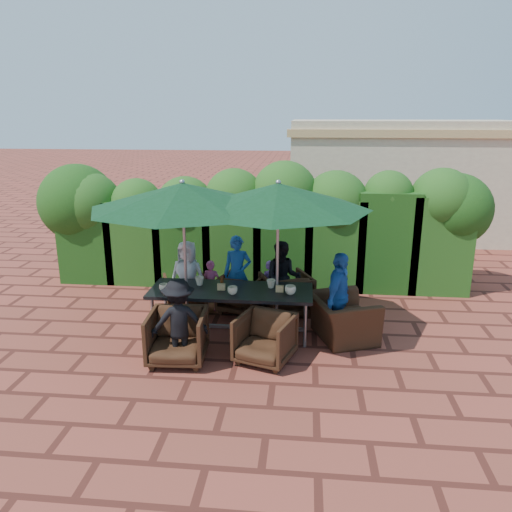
# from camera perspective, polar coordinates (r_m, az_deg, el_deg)

# --- Properties ---
(ground) EXTENTS (80.00, 80.00, 0.00)m
(ground) POSITION_cam_1_polar(r_m,az_deg,el_deg) (8.23, -1.17, -8.31)
(ground) COLOR brown
(ground) RESTS_ON ground
(dining_table) EXTENTS (2.53, 0.90, 0.75)m
(dining_table) POSITION_cam_1_polar(r_m,az_deg,el_deg) (7.81, -2.86, -4.34)
(dining_table) COLOR black
(dining_table) RESTS_ON ground
(umbrella_left) EXTENTS (2.82, 2.82, 2.46)m
(umbrella_left) POSITION_cam_1_polar(r_m,az_deg,el_deg) (7.50, -8.38, 6.81)
(umbrella_left) COLOR gray
(umbrella_left) RESTS_ON ground
(umbrella_right) EXTENTS (2.78, 2.78, 2.46)m
(umbrella_right) POSITION_cam_1_polar(r_m,az_deg,el_deg) (7.38, 2.55, 6.82)
(umbrella_right) COLOR gray
(umbrella_right) RESTS_ON ground
(chair_far_left) EXTENTS (0.89, 0.86, 0.72)m
(chair_far_left) POSITION_cam_1_polar(r_m,az_deg,el_deg) (8.92, -8.09, -4.02)
(chair_far_left) COLOR black
(chair_far_left) RESTS_ON ground
(chair_far_mid) EXTENTS (0.87, 0.84, 0.74)m
(chair_far_mid) POSITION_cam_1_polar(r_m,az_deg,el_deg) (8.81, -1.62, -4.04)
(chair_far_mid) COLOR black
(chair_far_mid) RESTS_ON ground
(chair_far_right) EXTENTS (1.01, 0.99, 0.80)m
(chair_far_right) POSITION_cam_1_polar(r_m,az_deg,el_deg) (8.70, 3.45, -4.13)
(chair_far_right) COLOR black
(chair_far_right) RESTS_ON ground
(chair_near_left) EXTENTS (0.83, 0.78, 0.81)m
(chair_near_left) POSITION_cam_1_polar(r_m,az_deg,el_deg) (7.16, -9.00, -8.86)
(chair_near_left) COLOR black
(chair_near_left) RESTS_ON ground
(chair_near_right) EXTENTS (0.92, 0.89, 0.76)m
(chair_near_right) POSITION_cam_1_polar(r_m,az_deg,el_deg) (7.08, 1.02, -9.17)
(chair_near_right) COLOR black
(chair_near_right) RESTS_ON ground
(chair_end_right) EXTENTS (0.98, 1.19, 0.89)m
(chair_end_right) POSITION_cam_1_polar(r_m,az_deg,el_deg) (7.86, 9.85, -6.25)
(chair_end_right) COLOR black
(chair_end_right) RESTS_ON ground
(adult_far_left) EXTENTS (0.68, 0.46, 1.28)m
(adult_far_left) POSITION_cam_1_polar(r_m,az_deg,el_deg) (8.79, -7.81, -2.37)
(adult_far_left) COLOR silver
(adult_far_left) RESTS_ON ground
(adult_far_mid) EXTENTS (0.52, 0.44, 1.35)m
(adult_far_mid) POSITION_cam_1_polar(r_m,az_deg,el_deg) (8.79, -2.14, -2.01)
(adult_far_mid) COLOR #1E55A6
(adult_far_mid) RESTS_ON ground
(adult_far_right) EXTENTS (0.63, 0.39, 1.30)m
(adult_far_right) POSITION_cam_1_polar(r_m,az_deg,el_deg) (8.62, 3.09, -2.56)
(adult_far_right) COLOR black
(adult_far_right) RESTS_ON ground
(adult_near_left) EXTENTS (0.86, 0.56, 1.23)m
(adult_near_left) POSITION_cam_1_polar(r_m,az_deg,el_deg) (7.04, -8.80, -7.42)
(adult_near_left) COLOR black
(adult_near_left) RESTS_ON ground
(adult_end_right) EXTENTS (0.67, 0.91, 1.40)m
(adult_end_right) POSITION_cam_1_polar(r_m,az_deg,el_deg) (7.69, 9.42, -4.69)
(adult_end_right) COLOR #1E55A6
(adult_end_right) RESTS_ON ground
(child_left) EXTENTS (0.34, 0.29, 0.90)m
(child_left) POSITION_cam_1_polar(r_m,az_deg,el_deg) (8.87, -5.16, -3.40)
(child_left) COLOR #CC487F
(child_left) RESTS_ON ground
(child_right) EXTENTS (0.39, 0.35, 0.91)m
(child_right) POSITION_cam_1_polar(r_m,az_deg,el_deg) (8.81, 1.71, -3.45)
(child_right) COLOR #8E54B6
(child_right) RESTS_ON ground
(pedestrian_a) EXTENTS (1.57, 0.57, 1.68)m
(pedestrian_a) POSITION_cam_1_polar(r_m,az_deg,el_deg) (11.83, 8.98, 3.37)
(pedestrian_a) COLOR #227D41
(pedestrian_a) RESTS_ON ground
(pedestrian_b) EXTENTS (0.78, 0.54, 1.52)m
(pedestrian_b) POSITION_cam_1_polar(r_m,az_deg,el_deg) (12.32, 13.33, 3.26)
(pedestrian_b) COLOR #CC487F
(pedestrian_b) RESTS_ON ground
(pedestrian_c) EXTENTS (1.30, 1.09, 1.86)m
(pedestrian_c) POSITION_cam_1_polar(r_m,az_deg,el_deg) (12.11, 16.08, 3.68)
(pedestrian_c) COLOR gray
(pedestrian_c) RESTS_ON ground
(cup_a) EXTENTS (0.15, 0.15, 0.12)m
(cup_a) POSITION_cam_1_polar(r_m,az_deg,el_deg) (7.82, -10.49, -3.55)
(cup_a) COLOR beige
(cup_a) RESTS_ON dining_table
(cup_b) EXTENTS (0.15, 0.15, 0.14)m
(cup_b) POSITION_cam_1_polar(r_m,az_deg,el_deg) (8.00, -6.47, -2.84)
(cup_b) COLOR beige
(cup_b) RESTS_ON dining_table
(cup_c) EXTENTS (0.15, 0.15, 0.12)m
(cup_c) POSITION_cam_1_polar(r_m,az_deg,el_deg) (7.57, -2.70, -3.95)
(cup_c) COLOR beige
(cup_c) RESTS_ON dining_table
(cup_d) EXTENTS (0.14, 0.14, 0.13)m
(cup_d) POSITION_cam_1_polar(r_m,az_deg,el_deg) (7.84, 1.73, -3.18)
(cup_d) COLOR beige
(cup_d) RESTS_ON dining_table
(cup_e) EXTENTS (0.17, 0.17, 0.13)m
(cup_e) POSITION_cam_1_polar(r_m,az_deg,el_deg) (7.57, 3.95, -3.90)
(cup_e) COLOR beige
(cup_e) RESTS_ON dining_table
(ketchup_bottle) EXTENTS (0.04, 0.04, 0.17)m
(ketchup_bottle) POSITION_cam_1_polar(r_m,az_deg,el_deg) (7.87, -3.92, -2.98)
(ketchup_bottle) COLOR #B20C0A
(ketchup_bottle) RESTS_ON dining_table
(sauce_bottle) EXTENTS (0.04, 0.04, 0.17)m
(sauce_bottle) POSITION_cam_1_polar(r_m,az_deg,el_deg) (7.85, -3.94, -3.04)
(sauce_bottle) COLOR #4C230C
(sauce_bottle) RESTS_ON dining_table
(serving_tray) EXTENTS (0.35, 0.25, 0.02)m
(serving_tray) POSITION_cam_1_polar(r_m,az_deg,el_deg) (7.73, -9.06, -4.12)
(serving_tray) COLOR #9C7A4B
(serving_tray) RESTS_ON dining_table
(number_block_left) EXTENTS (0.12, 0.06, 0.10)m
(number_block_left) POSITION_cam_1_polar(r_m,az_deg,el_deg) (7.76, -3.98, -3.54)
(number_block_left) COLOR #DEB672
(number_block_left) RESTS_ON dining_table
(number_block_right) EXTENTS (0.12, 0.06, 0.10)m
(number_block_right) POSITION_cam_1_polar(r_m,az_deg,el_deg) (7.67, 2.72, -3.76)
(number_block_right) COLOR #DEB672
(number_block_right) RESTS_ON dining_table
(hedge_wall) EXTENTS (9.10, 1.60, 2.51)m
(hedge_wall) POSITION_cam_1_polar(r_m,az_deg,el_deg) (10.03, -0.40, 4.25)
(hedge_wall) COLOR #143E10
(hedge_wall) RESTS_ON ground
(building) EXTENTS (6.20, 3.08, 3.20)m
(building) POSITION_cam_1_polar(r_m,az_deg,el_deg) (14.77, 15.96, 8.48)
(building) COLOR beige
(building) RESTS_ON ground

